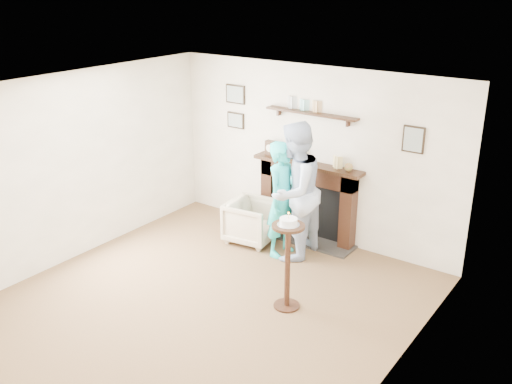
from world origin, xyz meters
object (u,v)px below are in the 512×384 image
at_px(armchair, 252,241).
at_px(man, 292,255).
at_px(woman, 282,253).
at_px(pedestal_table, 288,250).

bearing_deg(armchair, man, -101.80).
bearing_deg(man, woman, -85.01).
distance_m(woman, pedestal_table, 1.56).
relative_size(man, pedestal_table, 1.58).
bearing_deg(woman, man, -83.31).
bearing_deg(man, armchair, -96.40).
bearing_deg(pedestal_table, woman, 125.56).
xyz_separation_m(armchair, man, (0.72, -0.06, 0.00)).
bearing_deg(woman, pedestal_table, -144.77).
relative_size(woman, pedestal_table, 1.34).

